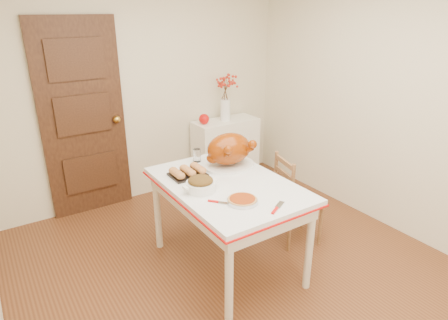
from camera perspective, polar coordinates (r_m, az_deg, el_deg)
floor at (r=3.37m, az=3.57°, el=-17.38°), size 3.50×4.00×0.00m
wall_back at (r=4.46m, az=-11.78°, el=9.97°), size 3.50×0.00×2.50m
wall_right at (r=4.03m, az=24.57°, el=7.26°), size 0.00×4.00×2.50m
door_back at (r=4.28m, az=-20.12°, el=5.59°), size 0.85×0.06×2.06m
sideboard at (r=4.93m, az=0.24°, el=1.33°), size 0.82×0.36×0.82m
kitchen_table at (r=3.30m, az=0.48°, el=-9.68°), size 0.92×1.34×0.80m
chair_oak at (r=3.73m, az=10.92°, el=-5.61°), size 0.47×0.47×0.87m
berry_vase at (r=4.73m, az=0.21°, el=9.09°), size 0.28×0.28×0.55m
apple at (r=4.63m, az=-2.97°, el=6.08°), size 0.12×0.12×0.12m
turkey_platter at (r=3.37m, az=0.74°, el=1.39°), size 0.48×0.39×0.30m
pumpkin_pie at (r=2.80m, az=2.74°, el=-5.90°), size 0.25×0.25×0.05m
stuffing_dish at (r=2.96m, az=-3.48°, el=-3.57°), size 0.35×0.32×0.11m
rolls_tray at (r=3.24m, az=-5.40°, el=-1.71°), size 0.29×0.23×0.08m
pie_server at (r=2.76m, az=7.92°, el=-6.94°), size 0.21×0.15×0.01m
carving_knife at (r=2.79m, az=-0.23°, el=-6.33°), size 0.18×0.20×0.01m
drinking_glass at (r=3.52m, az=-4.03°, el=0.70°), size 0.08×0.08×0.12m
shaker_pair at (r=3.64m, az=0.45°, el=1.18°), size 0.09×0.05×0.09m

